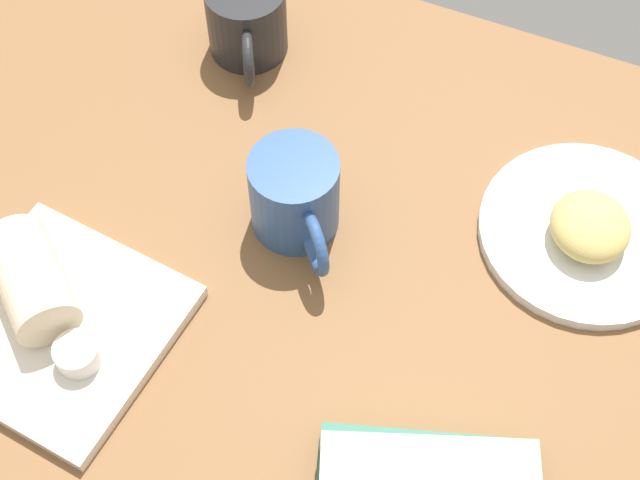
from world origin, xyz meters
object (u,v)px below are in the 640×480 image
(coffee_mug, at_px, (247,21))
(second_mug, at_px, (296,196))
(scone_pastry, at_px, (590,226))
(breakfast_wrap, at_px, (31,280))
(sauce_cup, at_px, (77,354))
(square_plate, at_px, (59,327))
(round_plate, at_px, (586,232))

(coffee_mug, relative_size, second_mug, 1.09)
(scone_pastry, xyz_separation_m, breakfast_wrap, (0.49, 0.29, 0.01))
(coffee_mug, bearing_deg, second_mug, 126.93)
(sauce_cup, bearing_deg, square_plate, -30.86)
(round_plate, bearing_deg, second_mug, 20.39)
(breakfast_wrap, relative_size, coffee_mug, 0.86)
(round_plate, distance_m, square_plate, 0.56)
(sauce_cup, xyz_separation_m, coffee_mug, (0.03, -0.45, 0.02))
(coffee_mug, bearing_deg, square_plate, 89.00)
(breakfast_wrap, distance_m, second_mug, 0.28)
(scone_pastry, bearing_deg, round_plate, -86.55)
(round_plate, distance_m, breakfast_wrap, 0.58)
(second_mug, bearing_deg, round_plate, -159.61)
(scone_pastry, height_order, second_mug, second_mug)
(round_plate, height_order, scone_pastry, scone_pastry)
(scone_pastry, xyz_separation_m, coffee_mug, (0.45, -0.11, 0.01))
(breakfast_wrap, distance_m, coffee_mug, 0.41)
(round_plate, xyz_separation_m, breakfast_wrap, (0.49, 0.30, 0.04))
(scone_pastry, height_order, breakfast_wrap, breakfast_wrap)
(square_plate, relative_size, sauce_cup, 4.89)
(round_plate, bearing_deg, square_plate, 35.22)
(square_plate, height_order, second_mug, second_mug)
(scone_pastry, relative_size, square_plate, 0.41)
(scone_pastry, bearing_deg, square_plate, 34.15)
(second_mug, bearing_deg, scone_pastry, -161.78)
(round_plate, height_order, square_plate, square_plate)
(sauce_cup, bearing_deg, second_mug, -117.38)
(second_mug, bearing_deg, coffee_mug, -53.07)
(breakfast_wrap, bearing_deg, coffee_mug, 33.11)
(sauce_cup, relative_size, second_mug, 0.35)
(sauce_cup, bearing_deg, breakfast_wrap, -30.86)
(scone_pastry, xyz_separation_m, sauce_cup, (0.41, 0.33, -0.01))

